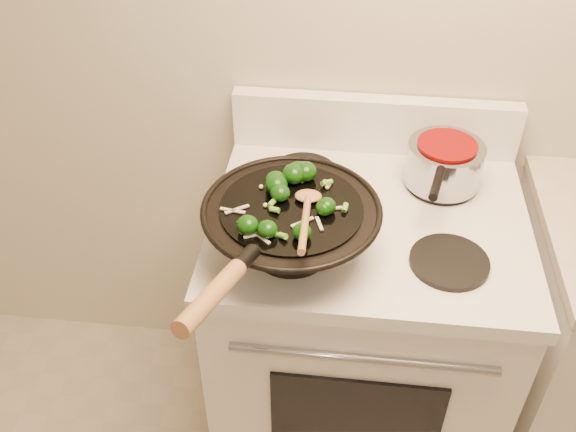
# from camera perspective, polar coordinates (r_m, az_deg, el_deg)

# --- Properties ---
(stove) EXTENTS (0.78, 0.67, 1.08)m
(stove) POSITION_cam_1_polar(r_m,az_deg,el_deg) (1.92, 6.21, -10.30)
(stove) COLOR white
(stove) RESTS_ON ground
(wok) EXTENTS (0.40, 0.65, 0.23)m
(wok) POSITION_cam_1_polar(r_m,az_deg,el_deg) (1.43, 0.22, -0.93)
(wok) COLOR black
(wok) RESTS_ON stove
(stirfry) EXTENTS (0.28, 0.28, 0.05)m
(stirfry) POSITION_cam_1_polar(r_m,az_deg,el_deg) (1.41, 0.10, 2.11)
(stirfry) COLOR #0D3808
(stirfry) RESTS_ON wok
(wooden_spoon) EXTENTS (0.06, 0.27, 0.08)m
(wooden_spoon) POSITION_cam_1_polar(r_m,az_deg,el_deg) (1.35, 1.65, 0.50)
(wooden_spoon) COLOR #9F6F3F
(wooden_spoon) RESTS_ON wok
(saucepan) EXTENTS (0.19, 0.31, 0.11)m
(saucepan) POSITION_cam_1_polar(r_m,az_deg,el_deg) (1.69, 13.71, 4.59)
(saucepan) COLOR #989BA0
(saucepan) RESTS_ON stove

